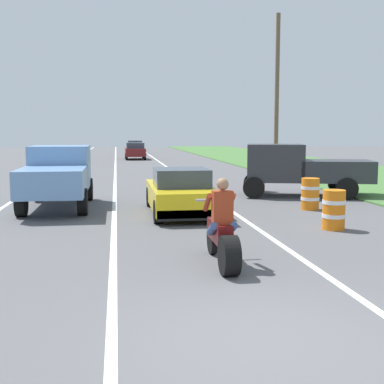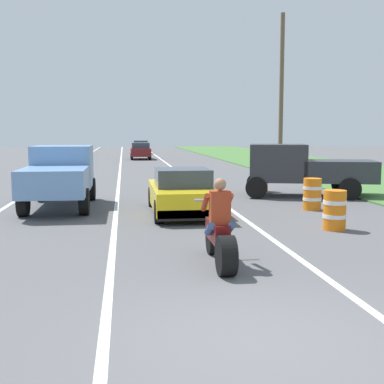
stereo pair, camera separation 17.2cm
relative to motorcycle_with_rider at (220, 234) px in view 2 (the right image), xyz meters
name	(u,v)px [view 2 (the right image)]	position (x,y,z in m)	size (l,w,h in m)	color
ground_plane	(258,340)	(-0.17, -3.32, -0.59)	(160.00, 160.00, 0.00)	#565659
lane_stripe_left_solid	(45,182)	(-5.57, 16.68, -0.59)	(0.14, 120.00, 0.01)	white
lane_stripe_right_solid	(190,180)	(1.63, 16.68, -0.59)	(0.14, 120.00, 0.01)	white
lane_stripe_centre_dashed	(119,181)	(-1.97, 16.68, -0.59)	(0.14, 120.00, 0.01)	white
grass_verge_right	(376,177)	(11.75, 16.68, -0.56)	(10.00, 120.00, 0.06)	#477538
motorcycle_with_rider	(220,234)	(0.00, 0.00, 0.00)	(0.70, 2.21, 1.62)	black
sports_car_yellow	(182,193)	(0.01, 6.06, 0.04)	(1.84, 4.30, 1.37)	yellow
pickup_truck_left_lane_light_blue	(60,174)	(-3.76, 7.82, 0.51)	(2.02, 4.80, 1.98)	#6B93C6
pickup_truck_right_shoulder_dark_grey	(303,167)	(5.03, 9.59, 0.51)	(5.14, 3.14, 1.98)	#2D3035
utility_pole_roadside	(281,95)	(7.08, 18.92, 3.89)	(0.24, 0.24, 8.96)	brown
construction_barrel_nearest	(335,210)	(3.50, 3.05, -0.09)	(0.58, 0.58, 1.00)	orange
construction_barrel_mid	(312,194)	(4.16, 6.29, -0.09)	(0.58, 0.58, 1.00)	orange
construction_barrel_far	(261,179)	(3.92, 11.40, -0.09)	(0.58, 0.58, 1.00)	orange
distant_car_far_ahead	(140,151)	(-0.20, 37.26, 0.18)	(1.80, 4.00, 1.50)	maroon
distant_car_further_ahead	(141,147)	(0.22, 49.72, 0.18)	(1.80, 4.00, 1.50)	#B2B2B7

